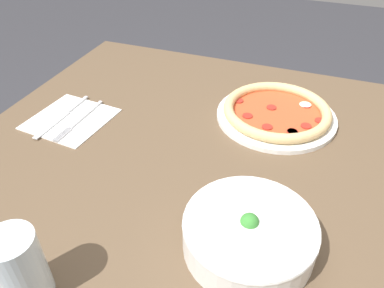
{
  "coord_description": "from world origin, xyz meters",
  "views": [
    {
      "loc": [
        -0.15,
        0.64,
        1.31
      ],
      "look_at": [
        0.09,
        0.0,
        0.78
      ],
      "focal_mm": 35.0,
      "sensor_mm": 36.0,
      "label": 1
    }
  ],
  "objects_px": {
    "pizza": "(277,112)",
    "knife": "(65,114)",
    "bowl": "(249,232)",
    "glass": "(20,268)",
    "fork": "(80,119)"
  },
  "relations": [
    {
      "from": "fork",
      "to": "bowl",
      "type": "bearing_deg",
      "value": 66.89
    },
    {
      "from": "bowl",
      "to": "fork",
      "type": "relative_size",
      "value": 1.15
    },
    {
      "from": "pizza",
      "to": "glass",
      "type": "relative_size",
      "value": 2.39
    },
    {
      "from": "pizza",
      "to": "bowl",
      "type": "bearing_deg",
      "value": 93.67
    },
    {
      "from": "pizza",
      "to": "knife",
      "type": "bearing_deg",
      "value": 19.39
    },
    {
      "from": "bowl",
      "to": "knife",
      "type": "xyz_separation_m",
      "value": [
        0.55,
        -0.24,
        -0.03
      ]
    },
    {
      "from": "pizza",
      "to": "bowl",
      "type": "xyz_separation_m",
      "value": [
        -0.03,
        0.42,
        0.02
      ]
    },
    {
      "from": "bowl",
      "to": "knife",
      "type": "distance_m",
      "value": 0.6
    },
    {
      "from": "pizza",
      "to": "knife",
      "type": "relative_size",
      "value": 1.43
    },
    {
      "from": "bowl",
      "to": "glass",
      "type": "relative_size",
      "value": 1.77
    },
    {
      "from": "bowl",
      "to": "glass",
      "type": "bearing_deg",
      "value": 34.75
    },
    {
      "from": "pizza",
      "to": "bowl",
      "type": "distance_m",
      "value": 0.43
    },
    {
      "from": "pizza",
      "to": "knife",
      "type": "height_order",
      "value": "pizza"
    },
    {
      "from": "knife",
      "to": "glass",
      "type": "relative_size",
      "value": 1.67
    },
    {
      "from": "knife",
      "to": "bowl",
      "type": "bearing_deg",
      "value": 68.36
    }
  ]
}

